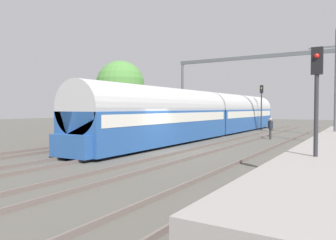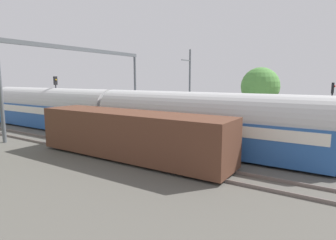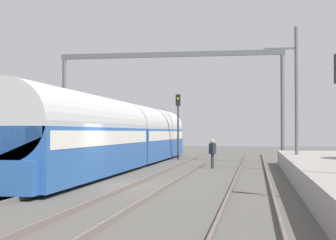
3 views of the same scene
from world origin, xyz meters
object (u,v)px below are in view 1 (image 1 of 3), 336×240
person_crossing (270,127)px  railway_signal_near (316,96)px  railway_signal_far (261,101)px  passenger_train (210,114)px  freight_car (141,121)px  catenary_gantry (250,75)px

person_crossing → railway_signal_near: (5.09, -14.84, 1.91)m
person_crossing → railway_signal_far: bearing=156.4°
passenger_train → railway_signal_near: bearing=-55.3°
freight_car → railway_signal_far: size_ratio=2.53×
railway_signal_near → railway_signal_far: (-8.64, 25.23, 0.34)m
railway_signal_near → catenary_gantry: catenary_gantry is taller
freight_car → person_crossing: freight_car is taller
catenary_gantry → passenger_train: bearing=-109.4°
freight_car → person_crossing: (9.38, 4.91, -0.44)m
freight_car → person_crossing: 10.60m
freight_car → railway_signal_near: railway_signal_near is taller
railway_signal_near → railway_signal_far: railway_signal_far is taller
freight_car → railway_signal_near: bearing=-34.5°
railway_signal_far → catenary_gantry: catenary_gantry is taller
person_crossing → railway_signal_far: 11.21m
passenger_train → catenary_gantry: (1.96, 5.56, 3.91)m
passenger_train → person_crossing: passenger_train is taller
passenger_train → railway_signal_near: (10.56, -15.26, 0.97)m
railway_signal_near → catenary_gantry: (-8.60, 20.82, 2.94)m
passenger_train → freight_car: bearing=-126.3°
freight_car → railway_signal_far: 16.48m
freight_car → railway_signal_far: (5.83, 15.30, 1.81)m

